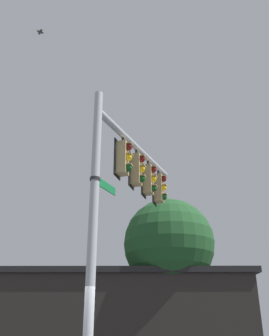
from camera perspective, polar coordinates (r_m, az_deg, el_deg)
The scene contains 10 objects.
signal_pole at distance 9.21m, azimuth -6.40°, elevation -9.00°, with size 0.23×0.23×7.77m, color #ADB2B7.
mast_arm at distance 12.52m, azimuth 0.44°, elevation 3.00°, with size 0.21×0.21×5.19m, color #ADB2B7.
traffic_light_nearest_pole at distance 11.29m, azimuth -1.74°, elevation 1.54°, with size 0.54×0.49×1.31m.
traffic_light_mid_inner at distance 12.10m, azimuth 0.36°, elevation -0.23°, with size 0.54×0.49×1.31m.
traffic_light_mid_outer at distance 12.93m, azimuth 2.20°, elevation -1.77°, with size 0.54×0.49×1.31m.
traffic_light_arm_end at distance 13.78m, azimuth 3.82°, elevation -3.12°, with size 0.54×0.49×1.31m.
street_name_sign at distance 9.85m, azimuth -5.11°, elevation -2.33°, with size 1.21×0.30×0.22m.
bird_flying at distance 12.51m, azimuth -14.24°, elevation 19.58°, with size 0.25×0.27×0.10m.
storefront_building at distance 21.88m, azimuth -2.61°, elevation -21.77°, with size 10.92×15.54×4.42m.
tree_by_storefront at distance 20.76m, azimuth 5.30°, elevation -11.53°, with size 4.93×4.93×8.32m.
Camera 1 is at (8.16, 3.61, 1.63)m, focal length 39.77 mm.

